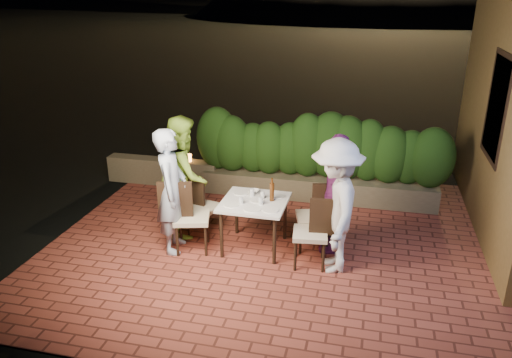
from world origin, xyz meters
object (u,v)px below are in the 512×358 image
(diner_blue, at_px, (172,191))
(diner_white, at_px, (336,207))
(beer_bottle, at_px, (272,190))
(diner_green, at_px, (184,175))
(chair_left_back, at_px, (204,206))
(chair_right_front, at_px, (310,232))
(dining_table, at_px, (254,225))
(parapet_lamp, at_px, (189,158))
(bowl, at_px, (254,191))
(chair_left_front, at_px, (192,216))
(chair_right_back, at_px, (313,216))
(diner_purple, at_px, (337,193))

(diner_blue, height_order, diner_white, diner_white)
(beer_bottle, relative_size, diner_green, 0.19)
(chair_left_back, xyz_separation_m, chair_right_front, (1.71, -0.54, 0.03))
(dining_table, bearing_deg, diner_green, 164.90)
(diner_green, bearing_deg, diner_blue, 165.43)
(beer_bottle, xyz_separation_m, diner_white, (0.93, -0.38, -0.00))
(dining_table, distance_m, parapet_lamp, 2.74)
(chair_left_back, xyz_separation_m, parapet_lamp, (-0.91, 1.82, 0.10))
(bowl, distance_m, diner_green, 1.11)
(chair_right_front, height_order, diner_white, diner_white)
(chair_right_front, bearing_deg, dining_table, -25.49)
(chair_left_front, distance_m, chair_right_back, 1.75)
(chair_right_front, distance_m, diner_purple, 0.72)
(diner_blue, bearing_deg, chair_right_back, -86.44)
(bowl, relative_size, parapet_lamp, 1.14)
(diner_blue, xyz_separation_m, diner_purple, (2.28, 0.53, -0.03))
(diner_purple, height_order, parapet_lamp, diner_purple)
(chair_right_front, relative_size, chair_right_back, 0.99)
(diner_white, distance_m, parapet_lamp, 3.81)
(diner_green, height_order, diner_white, diner_green)
(chair_right_front, xyz_separation_m, diner_white, (0.32, -0.02, 0.42))
(diner_blue, bearing_deg, chair_left_back, -36.91)
(diner_blue, xyz_separation_m, diner_white, (2.30, -0.01, 0.01))
(chair_right_front, xyz_separation_m, parapet_lamp, (-2.63, 2.36, 0.07))
(chair_right_back, height_order, diner_white, diner_white)
(diner_green, bearing_deg, chair_right_front, -125.51)
(chair_left_back, height_order, diner_white, diner_white)
(diner_purple, bearing_deg, diner_green, -91.17)
(dining_table, bearing_deg, chair_right_front, -18.40)
(bowl, bearing_deg, diner_white, -26.00)
(diner_green, bearing_deg, beer_bottle, -118.81)
(bowl, bearing_deg, chair_left_back, -176.40)
(beer_bottle, xyz_separation_m, bowl, (-0.32, 0.24, -0.15))
(chair_left_front, height_order, diner_blue, diner_blue)
(beer_bottle, bearing_deg, diner_green, 170.20)
(beer_bottle, bearing_deg, chair_right_back, 14.06)
(bowl, height_order, diner_white, diner_white)
(diner_blue, bearing_deg, chair_right_front, -100.84)
(parapet_lamp, bearing_deg, dining_table, -49.46)
(diner_white, bearing_deg, parapet_lamp, -138.13)
(beer_bottle, xyz_separation_m, parapet_lamp, (-2.02, 2.01, -0.35))
(dining_table, xyz_separation_m, chair_left_front, (-0.86, -0.25, 0.16))
(bowl, relative_size, chair_left_front, 0.15)
(chair_left_front, bearing_deg, chair_right_back, 0.76)
(diner_green, distance_m, diner_white, 2.43)
(diner_blue, bearing_deg, dining_table, -86.71)
(bowl, xyz_separation_m, chair_left_back, (-0.78, -0.05, -0.30))
(chair_right_front, bearing_deg, parapet_lamp, -49.04)
(bowl, relative_size, chair_right_back, 0.16)
(dining_table, height_order, beer_bottle, beer_bottle)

